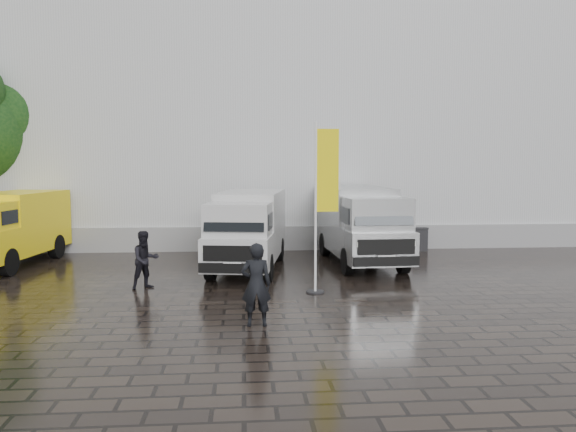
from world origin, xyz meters
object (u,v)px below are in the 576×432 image
at_px(van_yellow, 8,230).
at_px(person_tent, 145,260).
at_px(wheelie_bin, 420,239).
at_px(flagpole, 322,199).
at_px(van_silver, 360,226).
at_px(van_white, 248,231).
at_px(person_front, 256,285).

relative_size(van_yellow, person_tent, 3.34).
bearing_deg(wheelie_bin, person_tent, -143.31).
relative_size(van_yellow, flagpole, 1.18).
relative_size(van_silver, person_tent, 3.78).
relative_size(van_white, van_silver, 0.96).
bearing_deg(van_yellow, van_white, -1.93).
bearing_deg(person_front, van_white, -89.69).
xyz_separation_m(van_silver, person_tent, (-6.98, -3.52, -0.53)).
height_order(van_white, person_front, van_white).
height_order(van_yellow, van_silver, van_silver).
height_order(van_yellow, person_tent, van_yellow).
bearing_deg(flagpole, van_white, 118.84).
xyz_separation_m(flagpole, person_front, (-1.89, -3.10, -1.68)).
bearing_deg(van_silver, flagpole, -116.90).
xyz_separation_m(van_yellow, person_tent, (5.40, -4.00, -0.45)).
distance_m(van_yellow, van_white, 8.47).
bearing_deg(van_silver, person_tent, -155.78).
relative_size(van_silver, wheelie_bin, 6.56).
xyz_separation_m(flagpole, wheelie_bin, (5.10, 7.23, -2.13)).
bearing_deg(wheelie_bin, van_yellow, -166.88).
bearing_deg(flagpole, wheelie_bin, 54.77).
distance_m(flagpole, person_front, 4.00).
relative_size(wheelie_bin, person_tent, 0.58).
bearing_deg(van_yellow, van_silver, 4.45).
relative_size(van_yellow, wheelie_bin, 5.78).
distance_m(van_yellow, person_tent, 6.73).
height_order(wheelie_bin, person_front, person_front).
bearing_deg(wheelie_bin, van_silver, -133.26).
bearing_deg(person_tent, van_white, 11.10).
distance_m(van_white, van_silver, 4.09).
bearing_deg(person_front, flagpole, -122.09).
bearing_deg(van_silver, wheelie_bin, 39.63).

